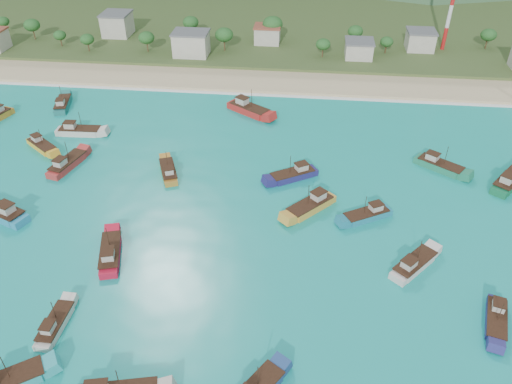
# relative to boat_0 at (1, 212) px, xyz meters

# --- Properties ---
(ground) EXTENTS (600.00, 600.00, 0.00)m
(ground) POSITION_rel_boat_0_xyz_m (47.48, -8.93, -0.91)
(ground) COLOR #0C838C
(ground) RESTS_ON ground
(beach) EXTENTS (400.00, 18.00, 1.20)m
(beach) POSITION_rel_boat_0_xyz_m (47.48, 70.07, -0.91)
(beach) COLOR beige
(beach) RESTS_ON ground
(land) EXTENTS (400.00, 110.00, 2.40)m
(land) POSITION_rel_boat_0_xyz_m (47.48, 131.07, -0.91)
(land) COLOR #385123
(land) RESTS_ON ground
(surf_line) EXTENTS (400.00, 2.50, 0.08)m
(surf_line) POSITION_rel_boat_0_xyz_m (47.48, 60.57, -0.91)
(surf_line) COLOR white
(surf_line) RESTS_ON ground
(village) EXTENTS (213.07, 27.78, 7.84)m
(village) POSITION_rel_boat_0_xyz_m (56.55, 91.43, 3.92)
(village) COLOR beige
(village) RESTS_ON ground
(vegetation) EXTENTS (274.90, 25.88, 8.99)m
(vegetation) POSITION_rel_boat_0_xyz_m (42.63, 94.56, 4.30)
(vegetation) COLOR #235623
(vegetation) RESTS_ON ground
(boat_0) EXTENTS (12.54, 7.91, 7.15)m
(boat_0) POSITION_rel_boat_0_xyz_m (0.00, 0.00, 0.00)
(boat_0) COLOR teal
(boat_0) RESTS_ON ground
(boat_1) EXTENTS (9.90, 11.35, 6.91)m
(boat_1) POSITION_rel_boat_0_xyz_m (100.24, 21.53, -0.04)
(boat_1) COLOR #11663D
(boat_1) RESTS_ON ground
(boat_4) EXTENTS (9.96, 7.38, 5.80)m
(boat_4) POSITION_rel_boat_0_xyz_m (69.85, 6.97, -0.25)
(boat_4) COLOR teal
(boat_4) RESTS_ON ground
(boat_6) EXTENTS (10.62, 8.11, 6.22)m
(boat_6) POSITION_rel_boat_0_xyz_m (55.18, 19.16, -0.17)
(boat_6) COLOR navy
(boat_6) RESTS_ON ground
(boat_7) EXTENTS (6.22, 9.99, 5.69)m
(boat_7) POSITION_rel_boat_0_xyz_m (28.35, 17.70, -0.27)
(boat_7) COLOR #AD7526
(boat_7) RESTS_ON ground
(boat_8) EXTENTS (12.36, 10.07, 7.36)m
(boat_8) POSITION_rel_boat_0_xyz_m (42.10, 48.68, 0.04)
(boat_8) COLOR #B4231F
(boat_8) RESTS_ON ground
(boat_10) EXTENTS (5.16, 9.61, 5.45)m
(boat_10) POSITION_rel_boat_0_xyz_m (87.30, -16.47, -0.31)
(boat_10) COLOR navy
(boat_10) RESTS_ON ground
(boat_11) EXTENTS (8.99, 9.60, 6.00)m
(boat_11) POSITION_rel_boat_0_xyz_m (76.76, -5.88, -0.21)
(boat_11) COLOR beige
(boat_11) RESTS_ON ground
(boat_12) EXTENTS (10.07, 10.38, 6.60)m
(boat_12) POSITION_rel_boat_0_xyz_m (59.09, 8.50, -0.10)
(boat_12) COLOR gold
(boat_12) RESTS_ON ground
(boat_15) EXTENTS (2.80, 8.82, 5.17)m
(boat_15) POSITION_rel_boat_0_xyz_m (21.93, -24.46, -0.36)
(boat_15) COLOR beige
(boat_15) RESTS_ON ground
(boat_17) EXTENTS (5.89, 11.11, 6.30)m
(boat_17) POSITION_rel_boat_0_xyz_m (24.86, -8.82, -0.15)
(boat_17) COLOR red
(boat_17) RESTS_ON ground
(boat_21) EXTENTS (5.51, 10.81, 6.13)m
(boat_21) POSITION_rel_boat_0_xyz_m (-8.15, 46.81, -0.18)
(boat_21) COLOR #1C6763
(boat_21) RESTS_ON ground
(boat_26) EXTENTS (9.49, 8.15, 5.74)m
(boat_26) POSITION_rel_boat_0_xyz_m (-3.80, 25.22, -0.26)
(boat_26) COLOR gold
(boat_26) RESTS_ON ground
(boat_27) EXTENTS (10.66, 8.91, 6.40)m
(boat_27) POSITION_rel_boat_0_xyz_m (86.89, 26.19, -0.14)
(boat_27) COLOR #1C7A58
(boat_27) RESTS_ON ground
(boat_29) EXTENTS (10.59, 8.73, 6.33)m
(boat_29) POSITION_rel_boat_0_xyz_m (19.64, -34.68, -0.15)
(boat_29) COLOR teal
(boat_29) RESTS_ON ground
(boat_30) EXTENTS (5.70, 11.17, 6.34)m
(boat_30) POSITION_rel_boat_0_xyz_m (5.49, 18.18, -0.15)
(boat_30) COLOR #B02F2C
(boat_30) RESTS_ON ground
(boat_32) EXTENTS (11.01, 3.67, 6.43)m
(boat_32) POSITION_rel_boat_0_xyz_m (2.25, 32.77, -0.13)
(boat_32) COLOR silver
(boat_32) RESTS_ON ground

